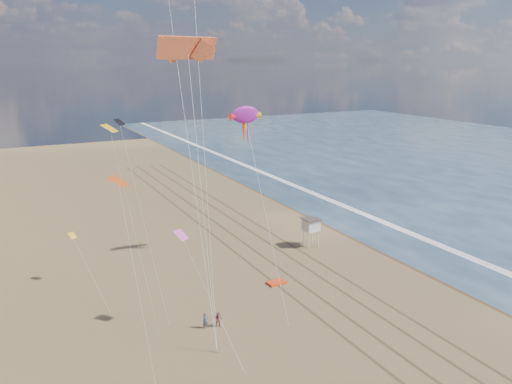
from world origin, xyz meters
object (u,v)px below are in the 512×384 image
lifeguard_stand (311,225)px  show_kite (245,115)px  kite_flyer_b (219,319)px  kite_flyer_a (205,320)px  grounded_kite (276,282)px

lifeguard_stand → show_kite: 16.42m
show_kite → kite_flyer_b: 24.08m
kite_flyer_a → kite_flyer_b: size_ratio=1.00×
grounded_kite → kite_flyer_b: bearing=-152.4°
lifeguard_stand → grounded_kite: lifeguard_stand is taller
lifeguard_stand → kite_flyer_b: lifeguard_stand is taller
show_kite → kite_flyer_b: size_ratio=16.49×
kite_flyer_b → show_kite: bearing=87.5°
lifeguard_stand → kite_flyer_b: (-18.31, -13.04, -2.11)m
show_kite → kite_flyer_a: bearing=-127.6°
grounded_kite → kite_flyer_a: 11.31m
grounded_kite → show_kite: (1.02, 9.37, 16.79)m
grounded_kite → kite_flyer_b: (-8.98, -5.41, 0.63)m
grounded_kite → kite_flyer_a: (-10.10, -5.06, 0.63)m
grounded_kite → lifeguard_stand: bearing=35.8°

